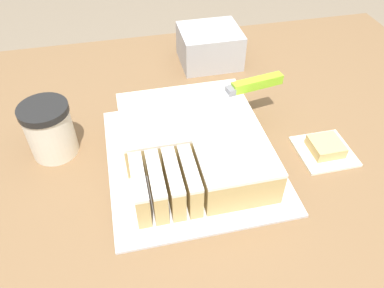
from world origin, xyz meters
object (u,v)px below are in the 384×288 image
coffee_cup (50,130)px  cake_board (192,158)px  storage_box (210,46)px  brownie (326,146)px  knife (244,87)px  cake (193,142)px

coffee_cup → cake_board: bearing=-17.8°
coffee_cup → storage_box: size_ratio=0.73×
cake_board → brownie: 0.29m
storage_box → knife: bearing=-88.5°
cake_board → coffee_cup: size_ratio=3.22×
coffee_cup → brownie: bearing=-13.2°
cake → brownie: size_ratio=4.77×
knife → brownie: 0.22m
storage_box → brownie: bearing=-70.5°
coffee_cup → brownie: size_ratio=1.85×
cake_board → storage_box: bearing=70.2°
cake → coffee_cup: size_ratio=2.59×
coffee_cup → storage_box: 0.50m
cake → storage_box: size_ratio=1.89×
coffee_cup → brownie: 0.58m
knife → coffee_cup: 0.42m
brownie → cake_board: bearing=171.5°
knife → brownie: size_ratio=5.01×
cake → brownie: 0.28m
cake → storage_box: bearing=70.5°
cake_board → storage_box: storage_box is taller
knife → cake: bearing=26.5°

